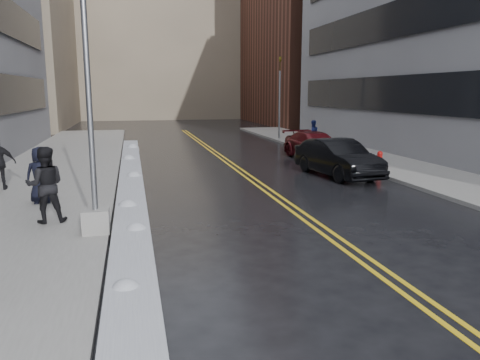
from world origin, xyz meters
TOP-DOWN VIEW (x-y plane):
  - ground at (0.00, 0.00)m, footprint 160.00×160.00m
  - sidewalk_west at (-5.75, 10.00)m, footprint 5.50×50.00m
  - sidewalk_east at (10.00, 10.00)m, footprint 4.00×50.00m
  - lane_line_left at (2.35, 10.00)m, footprint 0.12×50.00m
  - lane_line_right at (2.65, 10.00)m, footprint 0.12×50.00m
  - snow_ridge at (-2.45, 8.00)m, footprint 0.90×30.00m
  - building_far at (2.00, 60.00)m, footprint 36.00×16.00m
  - lamppost at (-3.30, 2.00)m, footprint 0.65×0.65m
  - fire_hydrant at (9.00, 10.00)m, footprint 0.26×0.26m
  - traffic_signal at (8.50, 24.00)m, footprint 0.16×0.20m
  - pedestrian_b at (-4.64, 3.28)m, footprint 1.07×0.87m
  - pedestrian_c at (-5.19, 5.67)m, footprint 0.89×0.60m
  - pedestrian_east at (8.83, 18.07)m, footprint 0.87×0.70m
  - car_black at (6.26, 8.70)m, footprint 2.34×5.08m
  - car_maroon at (7.36, 13.97)m, footprint 2.54×5.23m

SIDE VIEW (x-z plane):
  - ground at x=0.00m, z-range 0.00..0.00m
  - lane_line_left at x=2.35m, z-range 0.00..0.01m
  - lane_line_right at x=2.65m, z-range 0.00..0.01m
  - sidewalk_west at x=-5.75m, z-range 0.00..0.15m
  - sidewalk_east at x=10.00m, z-range 0.00..0.15m
  - snow_ridge at x=-2.45m, z-range 0.00..0.34m
  - fire_hydrant at x=9.00m, z-range 0.18..0.91m
  - car_maroon at x=7.36m, z-range 0.00..1.47m
  - car_black at x=6.26m, z-range 0.00..1.61m
  - pedestrian_east at x=8.83m, z-range 0.15..1.85m
  - pedestrian_c at x=-5.19m, z-range 0.15..1.94m
  - pedestrian_b at x=-4.64m, z-range 0.15..2.20m
  - lamppost at x=-3.30m, z-range -1.28..6.35m
  - traffic_signal at x=8.50m, z-range 0.40..6.40m
  - building_far at x=2.00m, z-range 0.00..22.00m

